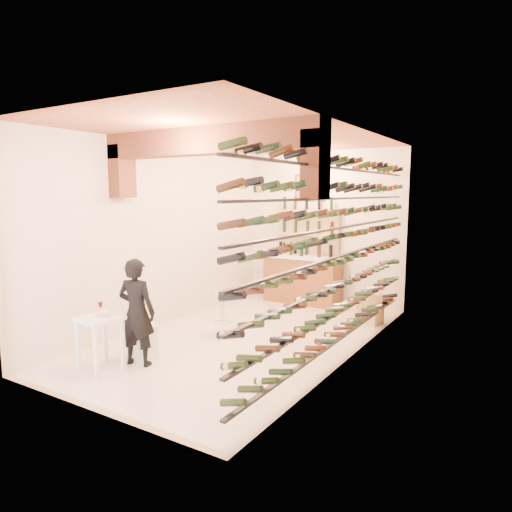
{
  "coord_description": "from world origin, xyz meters",
  "views": [
    {
      "loc": [
        3.94,
        -6.06,
        2.33
      ],
      "look_at": [
        0.0,
        0.3,
        1.3
      ],
      "focal_mm": 32.38,
      "sensor_mm": 36.0,
      "label": 1
    }
  ],
  "objects_px": {
    "white_stool": "(142,341)",
    "chrome_barstool": "(222,309)",
    "back_counter": "(302,278)",
    "tasting_table": "(100,326)",
    "crate_lower": "(368,315)",
    "wine_rack": "(337,249)",
    "person": "(137,312)"
  },
  "relations": [
    {
      "from": "white_stool",
      "to": "chrome_barstool",
      "type": "relative_size",
      "value": 0.62
    },
    {
      "from": "tasting_table",
      "to": "crate_lower",
      "type": "bearing_deg",
      "value": 65.69
    },
    {
      "from": "back_counter",
      "to": "person",
      "type": "distance_m",
      "value": 4.43
    },
    {
      "from": "back_counter",
      "to": "white_stool",
      "type": "height_order",
      "value": "back_counter"
    },
    {
      "from": "tasting_table",
      "to": "crate_lower",
      "type": "distance_m",
      "value": 4.64
    },
    {
      "from": "tasting_table",
      "to": "white_stool",
      "type": "distance_m",
      "value": 0.73
    },
    {
      "from": "back_counter",
      "to": "chrome_barstool",
      "type": "distance_m",
      "value": 2.74
    },
    {
      "from": "tasting_table",
      "to": "wine_rack",
      "type": "bearing_deg",
      "value": 47.06
    },
    {
      "from": "wine_rack",
      "to": "crate_lower",
      "type": "xyz_separation_m",
      "value": [
        -0.13,
        1.86,
        -1.41
      ]
    },
    {
      "from": "wine_rack",
      "to": "back_counter",
      "type": "xyz_separation_m",
      "value": [
        -1.83,
        2.65,
        -1.02
      ]
    },
    {
      "from": "white_stool",
      "to": "person",
      "type": "height_order",
      "value": "person"
    },
    {
      "from": "tasting_table",
      "to": "chrome_barstool",
      "type": "xyz_separation_m",
      "value": [
        0.48,
        2.07,
        -0.16
      ]
    },
    {
      "from": "white_stool",
      "to": "crate_lower",
      "type": "bearing_deg",
      "value": 57.03
    },
    {
      "from": "back_counter",
      "to": "white_stool",
      "type": "relative_size",
      "value": 3.66
    },
    {
      "from": "back_counter",
      "to": "chrome_barstool",
      "type": "relative_size",
      "value": 2.27
    },
    {
      "from": "white_stool",
      "to": "crate_lower",
      "type": "relative_size",
      "value": 0.99
    },
    {
      "from": "person",
      "to": "white_stool",
      "type": "bearing_deg",
      "value": -66.93
    },
    {
      "from": "wine_rack",
      "to": "tasting_table",
      "type": "bearing_deg",
      "value": -138.31
    },
    {
      "from": "chrome_barstool",
      "to": "crate_lower",
      "type": "distance_m",
      "value": 2.67
    },
    {
      "from": "back_counter",
      "to": "crate_lower",
      "type": "relative_size",
      "value": 3.61
    },
    {
      "from": "tasting_table",
      "to": "white_stool",
      "type": "relative_size",
      "value": 1.88
    },
    {
      "from": "white_stool",
      "to": "crate_lower",
      "type": "height_order",
      "value": "white_stool"
    },
    {
      "from": "tasting_table",
      "to": "chrome_barstool",
      "type": "height_order",
      "value": "tasting_table"
    },
    {
      "from": "chrome_barstool",
      "to": "white_stool",
      "type": "bearing_deg",
      "value": -104.99
    },
    {
      "from": "tasting_table",
      "to": "person",
      "type": "height_order",
      "value": "person"
    },
    {
      "from": "person",
      "to": "crate_lower",
      "type": "xyz_separation_m",
      "value": [
        2.01,
        3.62,
        -0.59
      ]
    },
    {
      "from": "tasting_table",
      "to": "crate_lower",
      "type": "xyz_separation_m",
      "value": [
        2.29,
        4.01,
        -0.45
      ]
    },
    {
      "from": "wine_rack",
      "to": "back_counter",
      "type": "bearing_deg",
      "value": 124.66
    },
    {
      "from": "wine_rack",
      "to": "back_counter",
      "type": "distance_m",
      "value": 3.38
    },
    {
      "from": "wine_rack",
      "to": "tasting_table",
      "type": "xyz_separation_m",
      "value": [
        -2.42,
        -2.16,
        -0.96
      ]
    },
    {
      "from": "crate_lower",
      "to": "wine_rack",
      "type": "bearing_deg",
      "value": -85.93
    },
    {
      "from": "tasting_table",
      "to": "person",
      "type": "bearing_deg",
      "value": 60.37
    }
  ]
}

